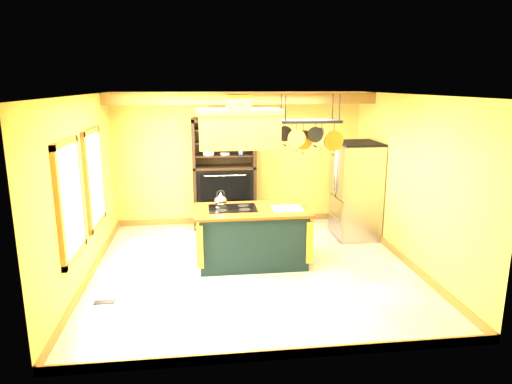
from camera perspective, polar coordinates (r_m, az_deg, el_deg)
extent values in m
plane|color=beige|center=(7.36, -0.34, -9.48)|extent=(5.00, 5.00, 0.00)
plane|color=white|center=(6.78, -0.37, 12.05)|extent=(5.00, 5.00, 0.00)
cube|color=gold|center=(9.39, -2.11, 4.15)|extent=(5.00, 0.02, 2.70)
cube|color=gold|center=(4.56, 3.28, -5.99)|extent=(5.00, 0.02, 2.70)
cube|color=gold|center=(7.11, -20.79, 0.25)|extent=(0.02, 5.00, 2.70)
cube|color=gold|center=(7.64, 18.63, 1.29)|extent=(0.02, 5.00, 2.70)
cube|color=#9C6730|center=(8.47, -1.71, 11.58)|extent=(5.00, 0.15, 0.20)
cube|color=#9C6730|center=(6.34, -22.23, -0.94)|extent=(0.06, 1.06, 1.56)
cube|color=white|center=(6.33, -22.01, -0.93)|extent=(0.02, 0.85, 1.34)
cube|color=#9C6730|center=(7.67, -19.58, 1.64)|extent=(0.06, 1.06, 1.56)
cube|color=white|center=(7.66, -19.39, 1.65)|extent=(0.02, 0.85, 1.34)
cube|color=black|center=(7.40, -0.51, -5.69)|extent=(1.68, 0.92, 0.88)
cube|color=brown|center=(7.26, -0.52, -2.26)|extent=(1.83, 1.02, 0.04)
cube|color=black|center=(7.27, -2.94, -2.04)|extent=(0.76, 0.53, 0.01)
ellipsoid|color=silver|center=(7.35, -4.44, -1.05)|extent=(0.20, 0.20, 0.16)
cube|color=white|center=(7.26, 3.93, -2.05)|extent=(0.46, 0.36, 0.02)
cube|color=gold|center=(7.00, -2.18, 7.61)|extent=(1.20, 0.65, 0.51)
cube|color=#9C6730|center=(6.98, -2.20, 10.01)|extent=(1.28, 0.72, 0.08)
cube|color=gold|center=(6.97, -2.21, 10.88)|extent=(0.35, 0.35, 0.29)
cube|color=black|center=(7.17, 6.72, 8.80)|extent=(0.92, 0.46, 0.04)
cylinder|color=black|center=(6.89, 3.72, 10.36)|extent=(0.02, 0.02, 0.40)
cylinder|color=black|center=(7.44, 9.58, 10.43)|extent=(0.02, 0.02, 0.40)
cylinder|color=black|center=(7.20, 3.63, 7.28)|extent=(0.24, 0.04, 0.24)
cylinder|color=silver|center=(7.05, 5.08, 6.72)|extent=(0.28, 0.04, 0.28)
cylinder|color=#B6712D|center=(7.27, 5.91, 6.51)|extent=(0.31, 0.04, 0.31)
cylinder|color=black|center=(7.11, 7.43, 7.13)|extent=(0.24, 0.04, 0.24)
cylinder|color=silver|center=(7.33, 8.18, 6.90)|extent=(0.28, 0.04, 0.28)
cylinder|color=#B6712D|center=(7.20, 9.69, 6.32)|extent=(0.31, 0.04, 0.31)
cube|color=#9B9DA4|center=(8.79, 12.42, 0.12)|extent=(0.74, 0.91, 1.77)
cube|color=#9B9DA4|center=(8.38, 10.58, 2.28)|extent=(0.03, 0.43, 0.96)
cube|color=#9B9DA4|center=(8.81, 9.71, 2.85)|extent=(0.03, 0.43, 0.96)
cube|color=#9B9DA4|center=(8.80, 9.90, -2.98)|extent=(0.03, 0.87, 0.74)
cube|color=black|center=(9.02, 12.15, -5.17)|extent=(0.70, 0.86, 0.06)
cube|color=black|center=(9.36, -4.07, 2.54)|extent=(1.24, 0.06, 2.20)
cube|color=black|center=(9.12, -7.71, 2.16)|extent=(0.06, 0.53, 2.20)
cube|color=black|center=(9.18, -0.31, 2.36)|extent=(0.06, 0.53, 2.20)
cube|color=black|center=(9.11, -4.01, 3.15)|extent=(1.24, 0.53, 0.05)
cube|color=black|center=(9.26, -3.96, -0.42)|extent=(1.12, 0.43, 1.18)
cube|color=black|center=(8.90, -3.88, 0.71)|extent=(0.97, 0.04, 0.53)
cube|color=black|center=(9.03, -3.82, -2.55)|extent=(0.97, 0.04, 0.48)
cube|color=black|center=(9.07, -4.03, 4.63)|extent=(1.12, 0.47, 0.02)
cube|color=black|center=(9.03, -4.06, 6.25)|extent=(1.12, 0.47, 0.02)
cube|color=black|center=(9.00, -4.09, 7.82)|extent=(1.12, 0.47, 0.02)
cylinder|color=white|center=(9.00, -5.97, 4.85)|extent=(0.22, 0.22, 0.07)
cylinder|color=#3C59A9|center=(8.99, -1.91, 6.89)|extent=(0.10, 0.10, 0.17)
cube|color=black|center=(6.61, -18.40, -12.92)|extent=(0.28, 0.12, 0.01)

